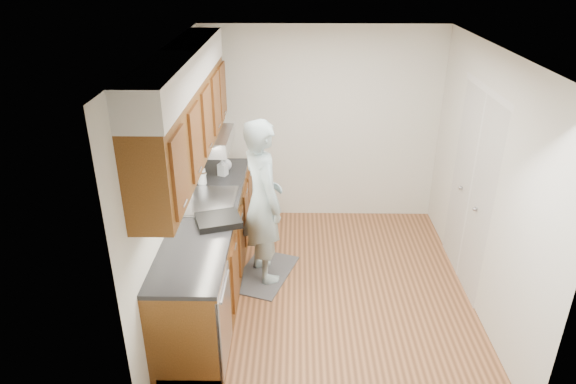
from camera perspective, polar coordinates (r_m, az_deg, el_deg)
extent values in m
plane|color=#A2663D|center=(5.59, 4.09, -10.72)|extent=(3.50, 3.50, 0.00)
plane|color=white|center=(4.58, 5.08, 15.42)|extent=(3.50, 3.50, 0.00)
cube|color=silver|center=(5.08, -12.59, 1.13)|extent=(0.02, 3.50, 2.50)
cube|color=silver|center=(5.27, 21.04, 0.86)|extent=(0.02, 3.50, 2.50)
cube|color=silver|center=(6.59, 3.69, 7.33)|extent=(3.00, 0.02, 2.50)
cube|color=brown|center=(5.40, -8.67, -6.64)|extent=(0.60, 2.80, 0.90)
cube|color=black|center=(5.17, -9.17, -2.21)|extent=(0.63, 2.80, 0.04)
cube|color=#B2B2B7|center=(5.35, -8.65, -1.51)|extent=(0.48, 0.68, 0.14)
cube|color=#B2B2B7|center=(5.33, -8.69, -0.99)|extent=(0.52, 0.72, 0.01)
cube|color=#B2B2B7|center=(4.46, -7.06, -13.97)|extent=(0.03, 0.60, 0.80)
cube|color=brown|center=(4.85, -11.32, 7.34)|extent=(0.33, 2.80, 0.75)
cube|color=silver|center=(4.71, -11.87, 13.41)|extent=(0.35, 2.80, 0.30)
cube|color=#A5A5AA|center=(5.77, -8.66, 5.69)|extent=(0.46, 0.75, 0.16)
cube|color=white|center=(5.61, 19.63, 0.05)|extent=(0.02, 1.22, 2.05)
cube|color=#575659|center=(5.80, -2.62, -9.03)|extent=(0.78, 1.01, 0.02)
imported|color=#94AEB4|center=(5.29, -2.84, 0.12)|extent=(0.73, 0.85, 2.02)
imported|color=silver|center=(5.66, -9.59, 2.00)|extent=(0.12, 0.12, 0.27)
imported|color=silver|center=(5.89, -7.27, 2.80)|extent=(0.12, 0.13, 0.21)
imported|color=silver|center=(6.04, -6.96, 3.29)|extent=(0.20, 0.20, 0.19)
cube|color=black|center=(4.88, -7.74, -3.15)|extent=(0.49, 0.45, 0.06)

